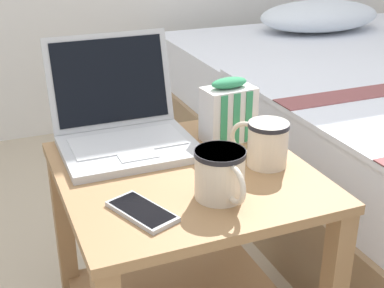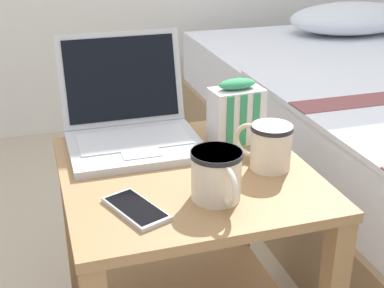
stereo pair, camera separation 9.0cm
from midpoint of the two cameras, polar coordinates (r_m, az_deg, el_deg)
bedside_table at (r=1.27m, az=1.52°, el=-10.42°), size 0.54×0.54×0.52m
laptop at (r=1.30m, az=-4.58°, el=2.23°), size 0.31×0.31×0.25m
mug_front_left at (r=1.18m, az=10.47°, el=-0.06°), size 0.11×0.12×0.10m
mug_front_right at (r=1.04m, az=5.16°, el=-3.17°), size 0.10×0.14×0.10m
snack_bag at (r=1.30m, az=6.73°, el=3.25°), size 0.13×0.09×0.16m
cell_phone at (r=1.02m, az=-3.49°, el=-6.98°), size 0.11×0.16×0.01m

